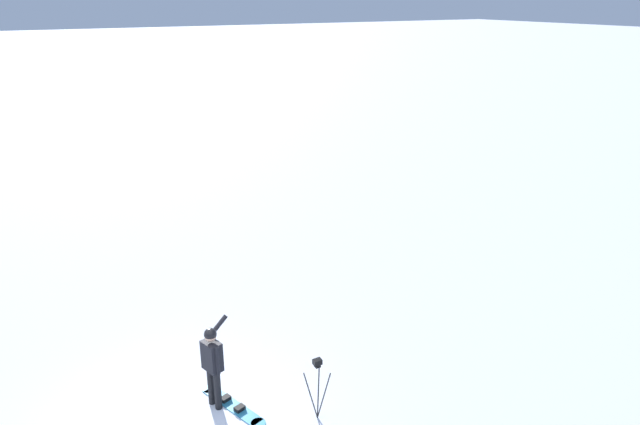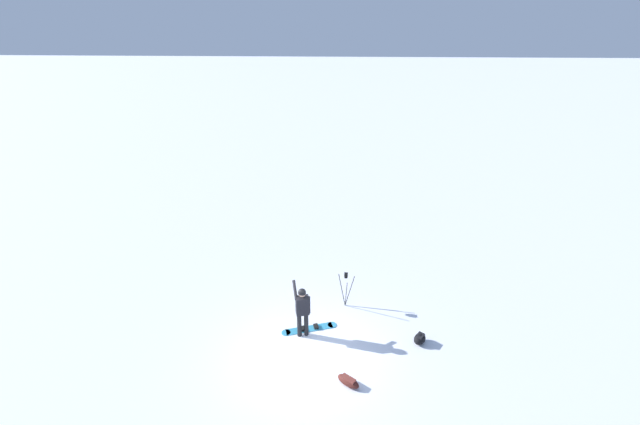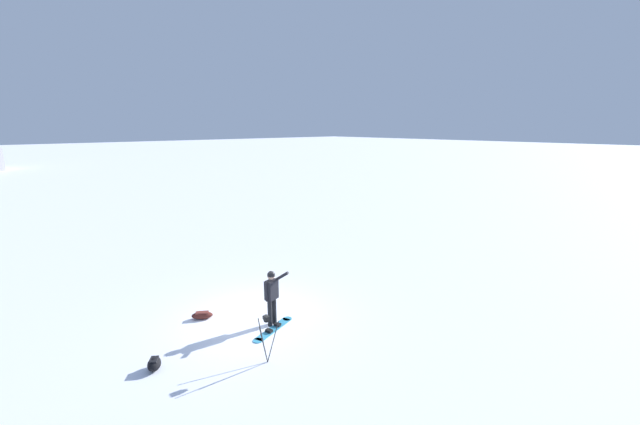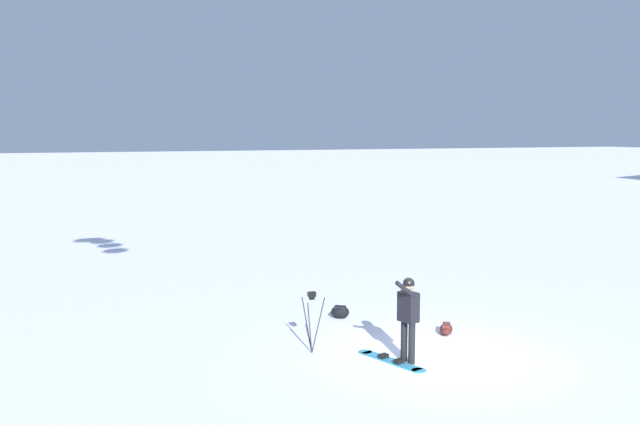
{
  "view_description": "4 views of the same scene",
  "coord_description": "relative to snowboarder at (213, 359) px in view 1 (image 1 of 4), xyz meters",
  "views": [
    {
      "loc": [
        -9.16,
        2.13,
        7.68
      ],
      "look_at": [
        -0.05,
        -2.97,
        3.79
      ],
      "focal_mm": 32.77,
      "sensor_mm": 36.0,
      "label": 1
    },
    {
      "loc": [
        -1.09,
        9.0,
        8.82
      ],
      "look_at": [
        -0.18,
        -2.69,
        3.42
      ],
      "focal_mm": 22.17,
      "sensor_mm": 36.0,
      "label": 2
    },
    {
      "loc": [
        -6.47,
        -10.28,
        6.14
      ],
      "look_at": [
        0.04,
        -3.15,
        4.03
      ],
      "focal_mm": 22.45,
      "sensor_mm": 36.0,
      "label": 3
    },
    {
      "loc": [
        12.55,
        -7.61,
        4.73
      ],
      "look_at": [
        -0.29,
        -2.47,
        3.12
      ],
      "focal_mm": 39.6,
      "sensor_mm": 36.0,
      "label": 4
    }
  ],
  "objects": [
    {
      "name": "ground_plane",
      "position": [
        -0.21,
        0.74,
        -1.09
      ],
      "size": [
        300.0,
        300.0,
        0.0
      ],
      "primitive_type": "plane",
      "color": "white"
    },
    {
      "name": "camera_tripod",
      "position": [
        -1.32,
        -1.59,
        -0.14
      ],
      "size": [
        0.58,
        0.53,
        1.33
      ],
      "color": "#262628",
      "rests_on": "ground_plane"
    },
    {
      "name": "snowboarder",
      "position": [
        0.0,
        0.0,
        0.0
      ],
      "size": [
        0.61,
        0.66,
        1.8
      ],
      "color": "black",
      "rests_on": "ground_plane"
    },
    {
      "name": "snowboard",
      "position": [
        -0.18,
        -0.28,
        -1.07
      ],
      "size": [
        1.74,
        0.77,
        0.1
      ],
      "color": "teal",
      "rests_on": "ground_plane"
    }
  ]
}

